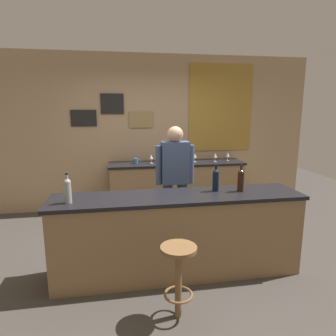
{
  "coord_description": "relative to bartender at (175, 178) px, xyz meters",
  "views": [
    {
      "loc": [
        -0.64,
        -3.45,
        1.85
      ],
      "look_at": [
        0.03,
        0.45,
        1.05
      ],
      "focal_mm": 31.73,
      "sensor_mm": 36.0,
      "label": 1
    }
  ],
  "objects": [
    {
      "name": "coffee_mug",
      "position": [
        -0.44,
        1.3,
        0.01
      ],
      "size": [
        0.12,
        0.08,
        0.09
      ],
      "color": "#336699",
      "rests_on": "side_counter"
    },
    {
      "name": "wine_glass_d",
      "position": [
        0.98,
        1.25,
        0.07
      ],
      "size": [
        0.07,
        0.07,
        0.16
      ],
      "color": "silver",
      "rests_on": "side_counter"
    },
    {
      "name": "back_wall",
      "position": [
        -0.07,
        1.68,
        0.48
      ],
      "size": [
        6.0,
        0.09,
        2.8
      ],
      "color": "tan",
      "rests_on": "ground_plane"
    },
    {
      "name": "bar_stool",
      "position": [
        -0.26,
        -1.48,
        -0.48
      ],
      "size": [
        0.32,
        0.32,
        0.68
      ],
      "color": "brown",
      "rests_on": "ground_plane"
    },
    {
      "name": "wine_glass_a",
      "position": [
        -0.17,
        1.29,
        0.07
      ],
      "size": [
        0.07,
        0.07,
        0.16
      ],
      "color": "silver",
      "rests_on": "side_counter"
    },
    {
      "name": "side_counter",
      "position": [
        0.29,
        1.3,
        -0.48
      ],
      "size": [
        2.41,
        0.56,
        0.9
      ],
      "color": "olive",
      "rests_on": "ground_plane"
    },
    {
      "name": "wine_glass_e",
      "position": [
        1.24,
        1.29,
        0.07
      ],
      "size": [
        0.07,
        0.07,
        0.16
      ],
      "color": "silver",
      "rests_on": "side_counter"
    },
    {
      "name": "wine_bottle_a",
      "position": [
        -1.25,
        -0.84,
        0.12
      ],
      "size": [
        0.07,
        0.07,
        0.31
      ],
      "color": "#999E99",
      "rests_on": "bar_counter"
    },
    {
      "name": "bar_counter",
      "position": [
        -0.11,
        -0.75,
        -0.47
      ],
      "size": [
        2.75,
        0.6,
        0.92
      ],
      "color": "olive",
      "rests_on": "ground_plane"
    },
    {
      "name": "wine_glass_b",
      "position": [
        0.44,
        1.33,
        0.07
      ],
      "size": [
        0.07,
        0.07,
        0.16
      ],
      "color": "silver",
      "rests_on": "side_counter"
    },
    {
      "name": "ground_plane",
      "position": [
        -0.11,
        -0.35,
        -0.94
      ],
      "size": [
        10.0,
        10.0,
        0.0
      ],
      "primitive_type": "plane",
      "color": "#423D38"
    },
    {
      "name": "wine_glass_c",
      "position": [
        0.61,
        1.29,
        0.07
      ],
      "size": [
        0.07,
        0.07,
        0.16
      ],
      "color": "silver",
      "rests_on": "side_counter"
    },
    {
      "name": "wine_bottle_b",
      "position": [
        0.34,
        -0.66,
        0.12
      ],
      "size": [
        0.07,
        0.07,
        0.31
      ],
      "color": "black",
      "rests_on": "bar_counter"
    },
    {
      "name": "wine_bottle_c",
      "position": [
        0.62,
        -0.72,
        0.12
      ],
      "size": [
        0.07,
        0.07,
        0.31
      ],
      "color": "black",
      "rests_on": "bar_counter"
    },
    {
      "name": "bartender",
      "position": [
        0.0,
        0.0,
        0.0
      ],
      "size": [
        0.52,
        0.21,
        1.62
      ],
      "color": "#384766",
      "rests_on": "ground_plane"
    }
  ]
}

